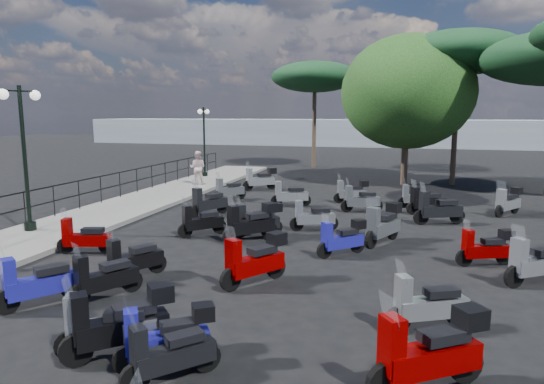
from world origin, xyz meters
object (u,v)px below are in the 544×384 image
(scooter_2, at_px, (133,260))
(scooter_14, at_px, (255,261))
(scooter_3, at_px, (201,222))
(scooter_28, at_px, (426,202))
(pine_0, at_px, (460,53))
(scooter_27, at_px, (486,248))
(scooter_7, at_px, (121,324))
(scooter_11, at_px, (290,195))
(scooter_29, at_px, (508,202))
(scooter_4, at_px, (229,190))
(lamp_post_1, at_px, (24,149))
(scooter_10, at_px, (208,203))
(scooter_13, at_px, (167,339))
(scooter_19, at_px, (429,353))
(scooter_20, at_px, (342,239))
(scooter_21, at_px, (383,225))
(scooter_15, at_px, (313,217))
(scooter_23, at_px, (416,198))
(scooter_1, at_px, (84,238))
(scooter_5, at_px, (260,179))
(scooter_16, at_px, (352,192))
(pedestrian_far, at_px, (198,168))
(broadleaf_tree, at_px, (407,92))
(scooter_30, at_px, (104,278))
(scooter_26, at_px, (536,263))
(scooter_17, at_px, (361,200))
(scooter_0, at_px, (38,284))
(scooter_6, at_px, (108,329))
(pine_2, at_px, (315,77))
(scooter_12, at_px, (169,355))
(lamp_post_2, at_px, (204,137))
(scooter_22, at_px, (438,210))
(scooter_9, at_px, (251,223))
(scooter_25, at_px, (427,305))
(scooter_8, at_px, (258,221))

(scooter_2, distance_m, scooter_14, 2.81)
(scooter_3, bearing_deg, scooter_28, -97.49)
(pine_0, bearing_deg, scooter_27, -91.46)
(scooter_7, relative_size, scooter_11, 0.92)
(scooter_14, height_order, scooter_29, scooter_14)
(scooter_3, distance_m, scooter_11, 5.63)
(scooter_4, bearing_deg, scooter_11, -152.42)
(lamp_post_1, distance_m, scooter_10, 6.31)
(scooter_13, bearing_deg, scooter_19, -117.21)
(scooter_20, xyz_separation_m, scooter_21, (0.98, 1.50, 0.10))
(scooter_20, bearing_deg, scooter_3, 33.99)
(scooter_15, bearing_deg, lamp_post_1, 86.56)
(scooter_3, relative_size, scooter_23, 0.84)
(scooter_1, xyz_separation_m, scooter_5, (1.36, 11.77, 0.10))
(scooter_16, xyz_separation_m, scooter_20, (0.63, -7.85, -0.00))
(scooter_13, bearing_deg, scooter_23, -48.57)
(pedestrian_far, distance_m, broadleaf_tree, 11.52)
(scooter_3, bearing_deg, broadleaf_tree, -70.30)
(scooter_2, distance_m, scooter_30, 1.25)
(scooter_26, relative_size, scooter_30, 1.05)
(scooter_3, relative_size, scooter_21, 0.73)
(scooter_5, distance_m, scooter_28, 8.54)
(scooter_17, bearing_deg, scooter_0, 132.79)
(scooter_10, relative_size, scooter_16, 1.12)
(scooter_1, distance_m, scooter_6, 6.17)
(lamp_post_1, xyz_separation_m, scooter_7, (7.09, -6.00, -2.14))
(scooter_19, bearing_deg, scooter_29, -49.45)
(scooter_6, relative_size, scooter_11, 1.01)
(scooter_14, distance_m, scooter_29, 11.72)
(pine_2, bearing_deg, pine_0, -36.55)
(scooter_26, bearing_deg, scooter_4, 16.75)
(pedestrian_far, height_order, scooter_12, pedestrian_far)
(scooter_4, bearing_deg, scooter_5, -58.80)
(scooter_0, xyz_separation_m, broadleaf_tree, (6.71, 19.04, 4.35))
(scooter_19, bearing_deg, lamp_post_2, -4.10)
(scooter_14, xyz_separation_m, scooter_23, (3.58, 10.07, -0.12))
(scooter_4, height_order, pine_2, pine_2)
(scooter_22, bearing_deg, pine_0, -30.39)
(scooter_9, distance_m, scooter_17, 5.89)
(scooter_0, bearing_deg, scooter_25, -136.66)
(scooter_1, distance_m, scooter_8, 4.99)
(scooter_9, distance_m, scooter_25, 6.84)
(scooter_2, bearing_deg, scooter_30, 124.59)
(scooter_15, height_order, scooter_21, scooter_21)
(lamp_post_2, relative_size, scooter_28, 2.66)
(scooter_11, height_order, scooter_21, scooter_21)
(scooter_13, xyz_separation_m, scooter_20, (1.74, 6.48, -0.00))
(scooter_15, relative_size, scooter_22, 0.88)
(scooter_13, height_order, scooter_15, scooter_15)
(scooter_6, distance_m, scooter_8, 7.79)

